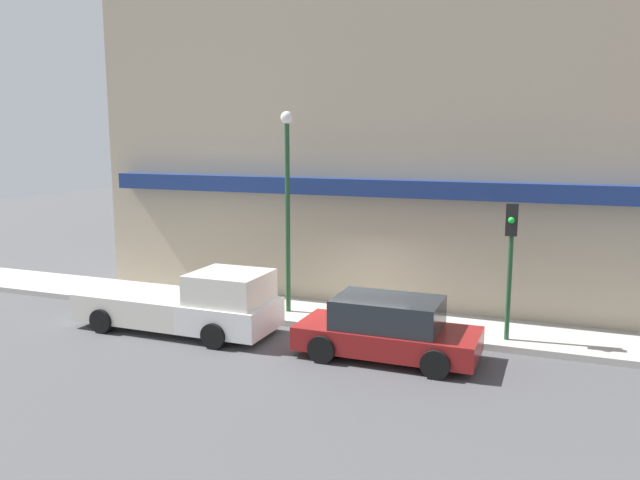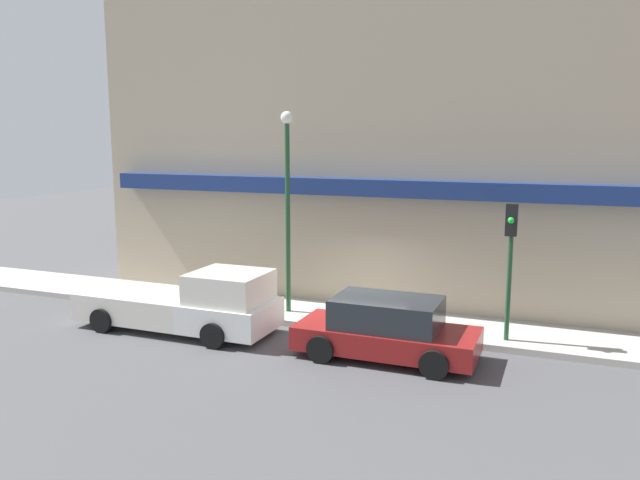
{
  "view_description": "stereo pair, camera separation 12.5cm",
  "coord_description": "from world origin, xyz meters",
  "px_view_note": "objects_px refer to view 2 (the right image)",
  "views": [
    {
      "loc": [
        5.08,
        -15.47,
        5.31
      ],
      "look_at": [
        -1.38,
        0.98,
        2.38
      ],
      "focal_mm": 35.0,
      "sensor_mm": 36.0,
      "label": 1
    },
    {
      "loc": [
        5.2,
        -15.42,
        5.31
      ],
      "look_at": [
        -1.38,
        0.98,
        2.38
      ],
      "focal_mm": 35.0,
      "sensor_mm": 36.0,
      "label": 2
    }
  ],
  "objects_px": {
    "pickup_truck": "(189,304)",
    "parked_car": "(387,329)",
    "fire_hydrant": "(343,309)",
    "street_lamp": "(288,189)",
    "traffic_light": "(510,247)"
  },
  "relations": [
    {
      "from": "pickup_truck",
      "to": "parked_car",
      "type": "bearing_deg",
      "value": -1.52
    },
    {
      "from": "street_lamp",
      "to": "pickup_truck",
      "type": "bearing_deg",
      "value": -130.21
    },
    {
      "from": "street_lamp",
      "to": "parked_car",
      "type": "bearing_deg",
      "value": -32.12
    },
    {
      "from": "fire_hydrant",
      "to": "street_lamp",
      "type": "xyz_separation_m",
      "value": [
        -1.82,
        0.24,
        3.31
      ]
    },
    {
      "from": "fire_hydrant",
      "to": "street_lamp",
      "type": "distance_m",
      "value": 3.78
    },
    {
      "from": "fire_hydrant",
      "to": "street_lamp",
      "type": "relative_size",
      "value": 0.11
    },
    {
      "from": "fire_hydrant",
      "to": "street_lamp",
      "type": "height_order",
      "value": "street_lamp"
    },
    {
      "from": "street_lamp",
      "to": "traffic_light",
      "type": "height_order",
      "value": "street_lamp"
    },
    {
      "from": "fire_hydrant",
      "to": "traffic_light",
      "type": "bearing_deg",
      "value": -2.48
    },
    {
      "from": "street_lamp",
      "to": "fire_hydrant",
      "type": "bearing_deg",
      "value": -7.6
    },
    {
      "from": "pickup_truck",
      "to": "parked_car",
      "type": "height_order",
      "value": "pickup_truck"
    },
    {
      "from": "traffic_light",
      "to": "street_lamp",
      "type": "bearing_deg",
      "value": 176.03
    },
    {
      "from": "pickup_truck",
      "to": "parked_car",
      "type": "relative_size",
      "value": 1.3
    },
    {
      "from": "pickup_truck",
      "to": "traffic_light",
      "type": "distance_m",
      "value": 8.64
    },
    {
      "from": "parked_car",
      "to": "fire_hydrant",
      "type": "relative_size",
      "value": 6.73
    }
  ]
}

